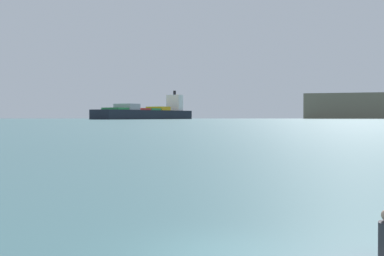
% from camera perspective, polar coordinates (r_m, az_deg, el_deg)
% --- Properties ---
extents(ground_plane, '(4000.00, 4000.00, 0.00)m').
position_cam_1_polar(ground_plane, '(13.02, 2.93, -13.00)').
color(ground_plane, '#386066').
extents(cargo_ship, '(81.15, 184.56, 40.83)m').
position_cam_1_polar(cargo_ship, '(721.50, -4.85, 1.60)').
color(cargo_ship, black).
rests_on(cargo_ship, ground_plane).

